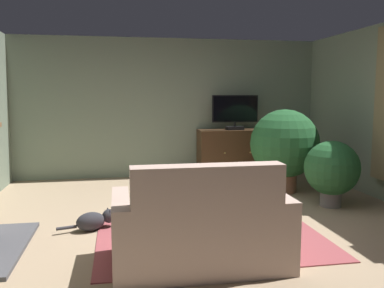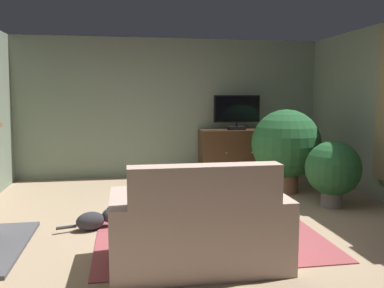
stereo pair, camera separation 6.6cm
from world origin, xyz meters
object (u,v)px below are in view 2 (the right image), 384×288
object	(u,v)px
coffee_table	(189,193)
tv_cabinet	(235,154)
potted_plant_tall_palm_by_window	(286,145)
tv_remote	(179,189)
television	(237,111)
cat	(94,220)
potted_plant_on_hearth_side	(333,170)
sofa_floral	(200,231)

from	to	relation	value
coffee_table	tv_cabinet	bearing A→B (deg)	63.98
coffee_table	potted_plant_tall_palm_by_window	bearing A→B (deg)	38.10
tv_remote	television	bearing A→B (deg)	-27.35
cat	coffee_table	bearing A→B (deg)	-1.30
television	cat	xyz separation A→B (m)	(-2.41, -2.60, -1.11)
coffee_table	television	bearing A→B (deg)	63.52
television	coffee_table	distance (m)	3.05
television	potted_plant_on_hearth_side	size ratio (longest dim) A/B	0.94
sofa_floral	cat	xyz separation A→B (m)	(-1.01, 1.18, -0.22)
tv_remote	potted_plant_tall_palm_by_window	world-z (taller)	potted_plant_tall_palm_by_window
potted_plant_tall_palm_by_window	potted_plant_on_hearth_side	xyz separation A→B (m)	(0.31, -0.91, -0.23)
tv_cabinet	potted_plant_tall_palm_by_window	xyz separation A→B (m)	(0.45, -1.30, 0.33)
tv_cabinet	potted_plant_tall_palm_by_window	world-z (taller)	potted_plant_tall_palm_by_window
television	potted_plant_on_hearth_side	xyz separation A→B (m)	(0.76, -2.16, -0.71)
tv_remote	coffee_table	bearing A→B (deg)	-67.66
potted_plant_tall_palm_by_window	cat	world-z (taller)	potted_plant_tall_palm_by_window
tv_cabinet	potted_plant_on_hearth_side	distance (m)	2.34
tv_remote	potted_plant_tall_palm_by_window	size ratio (longest dim) A/B	0.13
television	potted_plant_tall_palm_by_window	bearing A→B (deg)	-70.21
potted_plant_on_hearth_side	potted_plant_tall_palm_by_window	bearing A→B (deg)	108.65
tv_remote	sofa_floral	size ratio (longest dim) A/B	0.11
television	cat	bearing A→B (deg)	-132.77
potted_plant_tall_palm_by_window	potted_plant_on_hearth_side	size ratio (longest dim) A/B	1.44
tv_cabinet	cat	bearing A→B (deg)	-132.20
tv_remote	potted_plant_tall_palm_by_window	bearing A→B (deg)	-52.02
tv_remote	cat	size ratio (longest dim) A/B	0.26
television	cat	size ratio (longest dim) A/B	1.31
potted_plant_tall_palm_by_window	coffee_table	bearing A→B (deg)	-141.90
tv_cabinet	tv_remote	distance (m)	3.08
coffee_table	potted_plant_on_hearth_side	xyz separation A→B (m)	(2.07, 0.46, 0.13)
television	tv_remote	size ratio (longest dim) A/B	5.05
tv_cabinet	potted_plant_on_hearth_side	size ratio (longest dim) A/B	1.46
potted_plant_tall_palm_by_window	tv_remote	bearing A→B (deg)	-142.81
tv_cabinet	television	size ratio (longest dim) A/B	1.55
tv_remote	cat	world-z (taller)	tv_remote
potted_plant_tall_palm_by_window	potted_plant_on_hearth_side	distance (m)	0.99
tv_remote	potted_plant_on_hearth_side	bearing A→B (deg)	-76.03
television	cat	world-z (taller)	television
tv_cabinet	television	xyz separation A→B (m)	(0.00, -0.05, 0.80)
television	cat	distance (m)	3.71
coffee_table	cat	world-z (taller)	coffee_table
sofa_floral	cat	distance (m)	1.57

